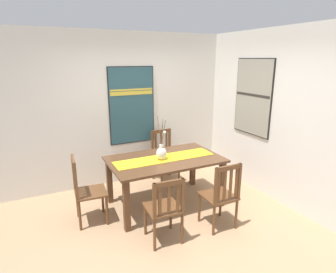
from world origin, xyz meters
TOP-DOWN VIEW (x-y plane):
  - ground_plane at (0.00, 0.00)m, footprint 6.40×6.40m
  - wall_back at (0.00, 1.86)m, footprint 6.40×0.12m
  - wall_side at (1.86, 0.00)m, footprint 0.12×6.40m
  - dining_table at (0.11, 0.63)m, footprint 1.69×1.03m
  - table_runner at (0.11, 0.63)m, footprint 1.56×0.36m
  - centerpiece_vase at (0.04, 0.60)m, footprint 0.18×0.19m
  - chair_0 at (0.51, -0.28)m, footprint 0.43×0.43m
  - chair_1 at (-0.30, -0.23)m, footprint 0.45×0.45m
  - chair_2 at (-1.09, 0.65)m, footprint 0.45×0.45m
  - chair_3 at (0.51, 1.49)m, footprint 0.43×0.43m
  - painting_on_back_wall at (0.01, 1.79)m, footprint 0.85×0.05m
  - painting_on_side_wall at (1.79, 0.65)m, footprint 0.05×0.85m

SIDE VIEW (x-z plane):
  - ground_plane at x=0.00m, z-range -0.03..0.00m
  - chair_1 at x=-0.30m, z-range 0.02..0.91m
  - chair_3 at x=0.51m, z-range 0.01..0.96m
  - chair_0 at x=0.51m, z-range 0.01..0.96m
  - chair_2 at x=-1.09m, z-range 0.02..0.99m
  - dining_table at x=0.11m, z-range 0.28..1.04m
  - table_runner at x=0.11m, z-range 0.77..0.77m
  - centerpiece_vase at x=0.04m, z-range 0.56..1.21m
  - wall_back at x=0.00m, z-range 0.00..2.70m
  - wall_side at x=1.86m, z-range 0.00..2.70m
  - painting_on_back_wall at x=0.01m, z-range 0.73..2.11m
  - painting_on_side_wall at x=1.79m, z-range 0.96..2.24m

